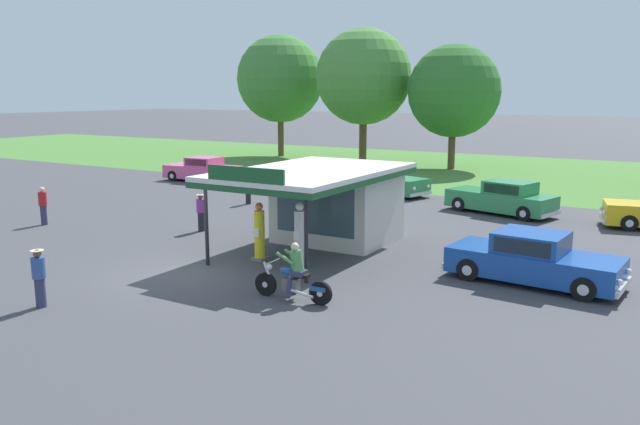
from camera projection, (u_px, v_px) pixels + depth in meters
name	position (u px, v px, depth m)	size (l,w,h in m)	color
ground_plane	(188.00, 273.00, 19.24)	(300.00, 300.00, 0.00)	#424247
grass_verge_strip	(480.00, 171.00, 44.56)	(120.00, 24.00, 0.01)	#477A33
service_station_kiosk	(331.00, 197.00, 22.86)	(4.62, 7.48, 3.30)	beige
gas_pump_nearside	(259.00, 234.00, 20.58)	(0.44, 0.44, 1.93)	slate
gas_pump_offside	(300.00, 238.00, 19.78)	(0.44, 0.44, 2.07)	slate
motorcycle_with_rider	(294.00, 277.00, 16.60)	(2.33, 0.70, 1.58)	black
featured_classic_sedan	(533.00, 260.00, 18.18)	(5.06, 2.32, 1.49)	#19479E
parked_car_back_row_far_right	(203.00, 170.00, 39.31)	(5.09, 2.28, 1.50)	#E55993
parked_car_second_row_spare	(381.00, 180.00, 34.44)	(5.71, 3.24, 1.61)	#2D844C
parked_car_back_row_left	(502.00, 199.00, 28.61)	(5.27, 2.99, 1.53)	#2D844C
bystander_strolling_foreground	(248.00, 188.00, 31.12)	(0.34, 0.34, 1.53)	black
bystander_leaning_by_kiosk	(43.00, 205.00, 26.18)	(0.34, 0.34, 1.60)	#2D3351
bystander_chatting_near_pumps	(201.00, 212.00, 24.98)	(0.34, 0.34, 1.49)	black
bystander_standing_back_lot	(39.00, 277.00, 16.06)	(0.34, 0.34, 1.52)	#2D3351
tree_oak_centre	(454.00, 91.00, 44.76)	(6.58, 6.58, 8.86)	brown
tree_oak_far_right	(364.00, 77.00, 48.13)	(7.33, 7.33, 10.32)	brown
tree_oak_far_left	(280.00, 79.00, 53.89)	(7.41, 7.41, 10.32)	brown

